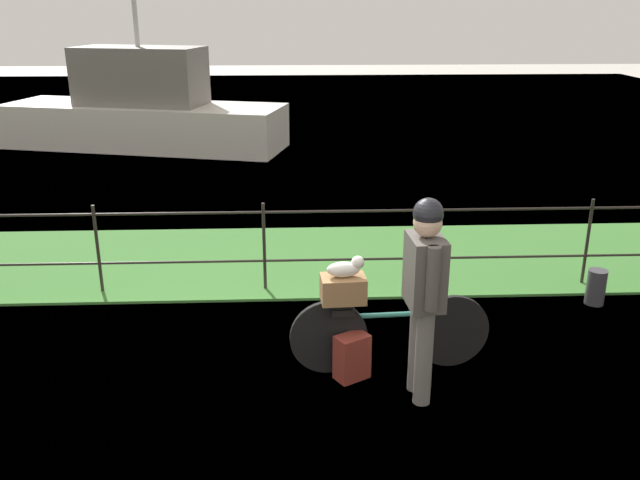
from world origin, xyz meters
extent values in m
plane|color=#B2ADA3|center=(0.00, 0.00, 0.00)|extent=(60.00, 60.00, 0.00)
cube|color=#38702D|center=(0.00, 2.97, 0.01)|extent=(27.00, 2.40, 0.03)
plane|color=#60849E|center=(0.00, 10.22, 0.00)|extent=(30.00, 30.00, 0.00)
cylinder|color=#28231E|center=(-1.80, 2.07, 0.51)|extent=(0.04, 0.04, 1.02)
cylinder|color=#28231E|center=(0.00, 2.07, 0.51)|extent=(0.04, 0.04, 1.02)
cylinder|color=#28231E|center=(1.80, 2.07, 0.51)|extent=(0.04, 0.04, 1.02)
cylinder|color=#28231E|center=(3.60, 2.07, 0.51)|extent=(0.04, 0.04, 1.02)
cylinder|color=#28231E|center=(0.00, 2.07, 0.36)|extent=(18.00, 0.03, 0.03)
cylinder|color=#28231E|center=(0.00, 2.07, 0.92)|extent=(18.00, 0.03, 0.03)
cylinder|color=black|center=(1.68, 0.36, 0.34)|extent=(0.67, 0.09, 0.67)
cylinder|color=black|center=(0.61, 0.29, 0.34)|extent=(0.67, 0.09, 0.67)
cylinder|color=#337F70|center=(1.15, 0.32, 0.52)|extent=(0.84, 0.10, 0.04)
cube|color=black|center=(0.73, 0.30, 0.57)|extent=(0.21, 0.10, 0.06)
cube|color=slate|center=(0.73, 0.30, 0.66)|extent=(0.37, 0.18, 0.02)
cube|color=olive|center=(0.73, 0.30, 0.78)|extent=(0.39, 0.28, 0.22)
ellipsoid|color=silver|center=(0.73, 0.30, 0.96)|extent=(0.29, 0.16, 0.13)
sphere|color=silver|center=(0.85, 0.30, 1.02)|extent=(0.11, 0.11, 0.11)
cylinder|color=slate|center=(1.32, -0.02, 0.41)|extent=(0.14, 0.14, 0.82)
cylinder|color=slate|center=(1.33, -0.22, 0.41)|extent=(0.14, 0.14, 0.82)
cube|color=#4C4742|center=(1.32, -0.12, 1.10)|extent=(0.28, 0.42, 0.56)
cylinder|color=#4C4742|center=(1.31, 0.10, 1.13)|extent=(0.10, 0.10, 0.50)
cylinder|color=#4C4742|center=(1.34, -0.34, 1.13)|extent=(0.10, 0.10, 0.50)
sphere|color=tan|center=(1.32, -0.12, 1.49)|extent=(0.22, 0.22, 0.22)
sphere|color=black|center=(1.32, -0.12, 1.57)|extent=(0.23, 0.23, 0.23)
cube|color=maroon|center=(0.80, 0.18, 0.20)|extent=(0.33, 0.30, 0.40)
cylinder|color=#38383D|center=(3.53, 1.57, 0.19)|extent=(0.20, 0.20, 0.38)
cube|color=silver|center=(-2.90, 10.04, 0.47)|extent=(6.34, 3.24, 0.94)
cube|color=slate|center=(-2.90, 10.04, 1.54)|extent=(2.91, 1.87, 1.21)
cylinder|color=#B2B2B2|center=(-2.90, 10.04, 2.94)|extent=(0.10, 0.10, 1.60)
camera|label=1|loc=(0.31, -4.86, 3.06)|focal=37.79mm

